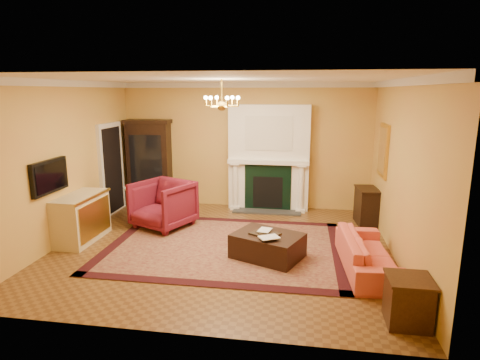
% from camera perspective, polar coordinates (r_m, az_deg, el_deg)
% --- Properties ---
extents(floor, '(6.00, 5.50, 0.02)m').
position_cam_1_polar(floor, '(7.50, -2.40, -9.50)').
color(floor, brown).
rests_on(floor, ground).
extents(ceiling, '(6.00, 5.50, 0.02)m').
position_cam_1_polar(ceiling, '(6.95, -2.64, 14.24)').
color(ceiling, white).
rests_on(ceiling, wall_back).
extents(wall_back, '(6.00, 0.02, 3.00)m').
position_cam_1_polar(wall_back, '(9.76, 0.71, 4.87)').
color(wall_back, gold).
rests_on(wall_back, floor).
extents(wall_front, '(6.00, 0.02, 3.00)m').
position_cam_1_polar(wall_front, '(4.47, -9.55, -4.55)').
color(wall_front, gold).
rests_on(wall_front, floor).
extents(wall_left, '(0.02, 5.50, 3.00)m').
position_cam_1_polar(wall_left, '(8.21, -23.59, 2.36)').
color(wall_left, gold).
rests_on(wall_left, floor).
extents(wall_right, '(0.02, 5.50, 3.00)m').
position_cam_1_polar(wall_right, '(7.12, 21.97, 1.08)').
color(wall_right, gold).
rests_on(wall_right, floor).
extents(fireplace, '(1.90, 0.70, 2.50)m').
position_cam_1_polar(fireplace, '(9.55, 4.11, 2.82)').
color(fireplace, white).
rests_on(fireplace, wall_back).
extents(crown_molding, '(6.00, 5.50, 0.12)m').
position_cam_1_polar(crown_molding, '(7.89, -1.20, 13.54)').
color(crown_molding, silver).
rests_on(crown_molding, ceiling).
extents(doorway, '(0.08, 1.05, 2.10)m').
position_cam_1_polar(doorway, '(9.71, -17.77, 1.52)').
color(doorway, silver).
rests_on(doorway, wall_left).
extents(tv_panel, '(0.09, 0.95, 0.58)m').
position_cam_1_polar(tv_panel, '(7.71, -25.45, 0.45)').
color(tv_panel, black).
rests_on(tv_panel, wall_left).
extents(gilt_mirror, '(0.06, 0.76, 1.05)m').
position_cam_1_polar(gilt_mirror, '(8.44, 19.71, 3.96)').
color(gilt_mirror, gold).
rests_on(gilt_mirror, wall_right).
extents(chandelier, '(0.63, 0.55, 0.53)m').
position_cam_1_polar(chandelier, '(6.95, -2.60, 10.93)').
color(chandelier, gold).
rests_on(chandelier, ceiling).
extents(oriental_rug, '(4.27, 3.21, 0.02)m').
position_cam_1_polar(oriental_rug, '(7.49, -2.16, -9.37)').
color(oriental_rug, '#4B1017').
rests_on(oriental_rug, floor).
extents(china_cabinet, '(1.04, 0.52, 2.03)m').
position_cam_1_polar(china_cabinet, '(10.18, -12.71, 2.13)').
color(china_cabinet, black).
rests_on(china_cabinet, floor).
extents(wingback_armchair, '(1.36, 1.33, 1.08)m').
position_cam_1_polar(wingback_armchair, '(8.50, -10.91, -3.12)').
color(wingback_armchair, maroon).
rests_on(wingback_armchair, floor).
extents(pedestal_table, '(0.42, 0.42, 0.75)m').
position_cam_1_polar(pedestal_table, '(9.12, -14.77, -2.93)').
color(pedestal_table, black).
rests_on(pedestal_table, floor).
extents(commode, '(0.58, 1.21, 0.90)m').
position_cam_1_polar(commode, '(8.22, -21.67, -5.03)').
color(commode, beige).
rests_on(commode, floor).
extents(coral_sofa, '(0.68, 1.94, 0.75)m').
position_cam_1_polar(coral_sofa, '(6.76, 17.77, -9.15)').
color(coral_sofa, '#D64944').
rests_on(coral_sofa, floor).
extents(end_table, '(0.50, 0.50, 0.57)m').
position_cam_1_polar(end_table, '(5.50, 22.78, -15.72)').
color(end_table, '#38200F').
rests_on(end_table, floor).
extents(console_table, '(0.45, 0.71, 0.76)m').
position_cam_1_polar(console_table, '(9.02, 17.53, -3.65)').
color(console_table, black).
rests_on(console_table, floor).
extents(leather_ottoman, '(1.33, 1.17, 0.41)m').
position_cam_1_polar(leather_ottoman, '(6.95, 3.95, -9.28)').
color(leather_ottoman, black).
rests_on(leather_ottoman, oriental_rug).
extents(ottoman_tray, '(0.56, 0.53, 0.03)m').
position_cam_1_polar(ottoman_tray, '(6.85, 3.59, -7.63)').
color(ottoman_tray, black).
rests_on(ottoman_tray, leather_ottoman).
extents(book_a, '(0.20, 0.07, 0.27)m').
position_cam_1_polar(book_a, '(6.91, 2.72, -6.10)').
color(book_a, gray).
rests_on(book_a, ottoman_tray).
extents(book_b, '(0.14, 0.21, 0.32)m').
position_cam_1_polar(book_b, '(6.65, 3.75, -6.67)').
color(book_b, gray).
rests_on(book_b, ottoman_tray).
extents(topiary_left, '(0.17, 0.17, 0.46)m').
position_cam_1_polar(topiary_left, '(9.53, 0.56, 4.59)').
color(topiary_left, gray).
rests_on(topiary_left, fireplace).
extents(topiary_right, '(0.15, 0.15, 0.40)m').
position_cam_1_polar(topiary_right, '(9.44, 8.81, 4.16)').
color(topiary_right, gray).
rests_on(topiary_right, fireplace).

